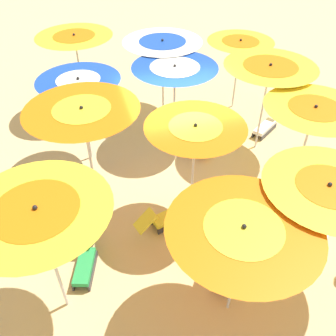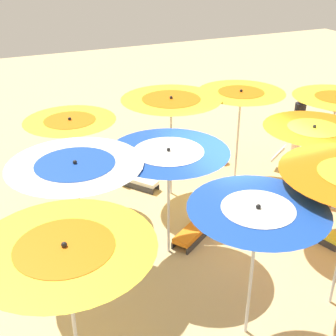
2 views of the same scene
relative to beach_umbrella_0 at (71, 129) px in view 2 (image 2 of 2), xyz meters
name	(u,v)px [view 2 (image 2 of 2)]	position (x,y,z in m)	size (l,w,h in m)	color
ground	(241,241)	(-2.58, -2.69, -1.94)	(36.65, 36.65, 0.04)	#D1B57F
beach_umbrella_0	(71,129)	(0.00, 0.00, 0.00)	(1.91, 1.91, 2.18)	silver
beach_umbrella_1	(76,172)	(-2.18, 0.42, 0.10)	(2.26, 2.26, 2.24)	silver
beach_umbrella_2	(66,260)	(-4.54, 1.11, 0.22)	(2.15, 2.15, 2.38)	silver
beach_umbrella_3	(171,106)	(-0.26, -2.18, 0.27)	(2.20, 2.20, 2.42)	silver
beach_umbrella_4	(169,162)	(-2.30, -1.20, 0.03)	(2.16, 2.16, 2.21)	silver
beach_umbrella_5	(257,219)	(-4.65, -1.46, 0.15)	(1.92, 1.92, 2.30)	silver
beach_umbrella_6	(241,99)	(-0.21, -4.00, 0.17)	(2.06, 2.06, 2.33)	silver
beach_umbrella_7	(313,138)	(-2.73, -4.02, 0.16)	(1.92, 1.92, 2.34)	silver
beach_umbrella_9	(336,104)	(-1.22, -5.98, 0.08)	(2.06, 2.06, 2.24)	silver
lounger_0	(194,230)	(-2.13, -1.84, -1.71)	(1.00, 1.27, 0.55)	#333338
lounger_1	(328,234)	(-3.34, -4.22, -1.71)	(1.30, 0.66, 0.56)	#333338
lounger_3	(137,179)	(0.37, -1.56, -1.72)	(1.20, 0.97, 0.57)	#333338
lounger_4	(296,165)	(-0.60, -5.59, -1.70)	(1.10, 1.00, 0.70)	silver
beachgoer_0	(298,125)	(0.25, -6.23, -0.99)	(0.30, 0.30, 1.75)	beige
beach_ball	(223,158)	(0.65, -4.14, -1.78)	(0.28, 0.28, 0.28)	red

